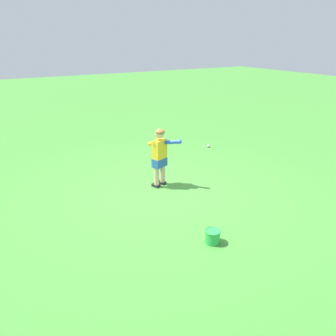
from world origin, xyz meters
name	(u,v)px	position (x,y,z in m)	size (l,w,h in m)	color
ground_plane	(161,193)	(0.00, 0.00, 0.00)	(40.00, 40.00, 0.00)	#479338
child_batter	(160,152)	(-0.15, -0.29, 0.65)	(0.47, 0.52, 1.08)	#232328
play_ball_far_right	(208,146)	(-2.31, -1.68, 0.04)	(0.08, 0.08, 0.08)	white
play_ball_behind_batter	(159,150)	(-1.10, -2.01, 0.05)	(0.10, 0.10, 0.10)	purple
toy_bucket	(212,236)	(0.16, 1.68, 0.10)	(0.22, 0.22, 0.19)	green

